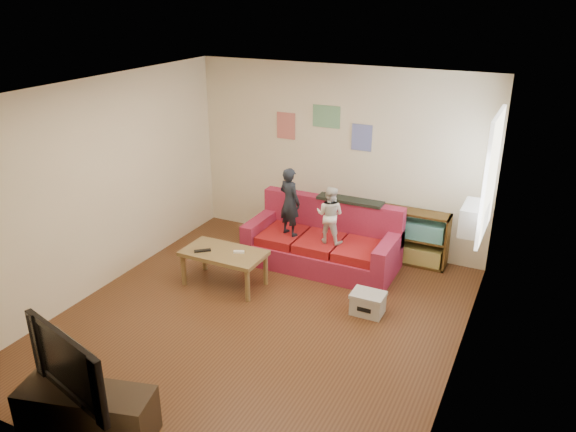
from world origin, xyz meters
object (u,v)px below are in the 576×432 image
at_px(sofa, 324,244).
at_px(tv_stand, 87,412).
at_px(file_box, 368,303).
at_px(child_b, 330,215).
at_px(coffee_table, 224,256).
at_px(bookshelf, 413,240).
at_px(child_a, 290,202).
at_px(television, 79,360).

height_order(sofa, tv_stand, sofa).
relative_size(sofa, tv_stand, 1.76).
bearing_deg(file_box, tv_stand, -118.29).
distance_m(child_b, coffee_table, 1.52).
bearing_deg(child_b, bookshelf, -142.43).
bearing_deg(child_b, child_a, -0.10).
xyz_separation_m(file_box, tv_stand, (-1.60, -2.97, 0.08)).
bearing_deg(coffee_table, tv_stand, -83.09).
distance_m(child_a, child_b, 0.61).
distance_m(child_a, television, 3.80).
xyz_separation_m(child_a, television, (-0.15, -3.80, -0.16)).
distance_m(tv_stand, television, 0.55).
xyz_separation_m(coffee_table, file_box, (1.94, 0.14, -0.28)).
xyz_separation_m(child_b, bookshelf, (0.98, 0.75, -0.49)).
height_order(child_b, bookshelf, child_b).
height_order(child_a, coffee_table, child_a).
xyz_separation_m(bookshelf, television, (-1.72, -4.55, 0.42)).
relative_size(sofa, television, 1.88).
distance_m(sofa, file_box, 1.42).
xyz_separation_m(child_b, coffee_table, (-1.09, -0.97, -0.43)).
bearing_deg(television, tv_stand, 0.00).
height_order(coffee_table, tv_stand, coffee_table).
distance_m(coffee_table, television, 2.87).
relative_size(child_b, tv_stand, 0.67).
height_order(child_b, television, child_b).
bearing_deg(coffee_table, child_b, 41.67).
relative_size(child_b, bookshelf, 0.81).
relative_size(child_a, television, 0.87).
bearing_deg(tv_stand, television, 0.00).
distance_m(sofa, child_b, 0.58).
bearing_deg(television, file_box, 77.24).
height_order(child_b, file_box, child_b).
height_order(file_box, television, television).
xyz_separation_m(child_b, file_box, (0.85, -0.83, -0.70)).
bearing_deg(child_a, coffee_table, 83.33).
relative_size(file_box, television, 0.36).
distance_m(sofa, coffee_table, 1.48).
relative_size(child_b, file_box, 2.00).
bearing_deg(television, bookshelf, 84.77).
bearing_deg(child_a, sofa, -139.05).
height_order(child_a, tv_stand, child_a).
xyz_separation_m(sofa, child_a, (-0.45, -0.17, 0.62)).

